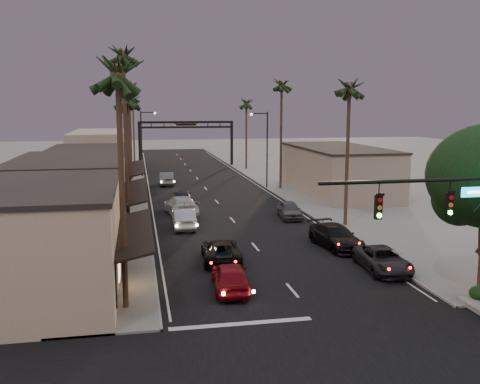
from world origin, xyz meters
name	(u,v)px	position (x,y,z in m)	size (l,w,h in m)	color
ground	(213,197)	(0.00, 40.00, 0.00)	(200.00, 200.00, 0.00)	slate
road	(207,190)	(0.00, 45.00, 0.00)	(14.00, 120.00, 0.02)	black
sidewalk_left	(125,183)	(-9.50, 52.00, 0.06)	(5.00, 92.00, 0.12)	slate
sidewalk_right	(271,179)	(9.50, 52.00, 0.06)	(5.00, 92.00, 0.12)	slate
storefront_near	(38,242)	(-13.00, 12.00, 2.75)	(8.00, 12.00, 5.50)	tan
storefront_mid	(70,197)	(-13.00, 26.00, 2.75)	(8.00, 14.00, 5.50)	gray
storefront_far	(88,174)	(-13.00, 42.00, 2.50)	(8.00, 16.00, 5.00)	tan
storefront_dist	(101,152)	(-13.00, 65.00, 3.00)	(8.00, 20.00, 6.00)	gray
building_right	(337,171)	(14.00, 40.00, 2.50)	(8.00, 18.00, 5.00)	gray
traffic_signal	(463,215)	(5.69, 4.00, 5.08)	(8.51, 0.22, 7.80)	black
arch	(186,132)	(0.00, 70.00, 5.53)	(15.20, 0.40, 7.27)	black
streetlight_right	(265,143)	(6.92, 45.00, 5.33)	(2.13, 0.30, 9.00)	black
streetlight_left	(144,138)	(-6.92, 58.00, 5.33)	(2.13, 0.30, 9.00)	black
palm_la	(117,65)	(-8.60, 9.00, 11.44)	(3.20, 3.20, 13.20)	#38281C
palm_lb	(123,50)	(-8.60, 22.00, 13.39)	(3.20, 3.20, 15.20)	#38281C
palm_lc	(127,97)	(-8.60, 36.00, 10.47)	(3.20, 3.20, 12.20)	#38281C
palm_ld	(129,84)	(-8.60, 55.00, 12.42)	(3.20, 3.20, 14.20)	#38281C
palm_ra	(350,83)	(8.60, 24.00, 11.44)	(3.20, 3.20, 13.20)	#38281C
palm_rb	(282,81)	(8.60, 44.00, 12.42)	(3.20, 3.20, 14.20)	#38281C
palm_rc	(246,100)	(8.60, 64.00, 10.47)	(3.20, 3.20, 12.20)	#38281C
palm_far	(133,95)	(-8.30, 78.00, 11.44)	(3.20, 3.20, 13.20)	#38281C
oncoming_red	(230,277)	(-3.22, 10.61, 0.77)	(1.82, 4.51, 1.54)	maroon
oncoming_pickup	(221,250)	(-2.87, 16.11, 0.69)	(2.28, 4.95, 1.38)	black
oncoming_silver	(184,218)	(-4.33, 25.76, 0.80)	(1.69, 4.85, 1.60)	#ADAEB2
oncoming_white	(181,205)	(-4.14, 31.26, 0.84)	(2.37, 5.82, 1.69)	#B5B5B5
oncoming_dgrey	(182,196)	(-3.52, 36.76, 0.73)	(1.73, 4.31, 1.47)	black
oncoming_grey_far	(167,179)	(-4.36, 49.79, 0.79)	(1.68, 4.82, 1.59)	#57585D
curbside_near	(383,260)	(6.20, 12.26, 0.69)	(2.29, 4.98, 1.38)	black
curbside_black	(336,237)	(5.39, 17.76, 0.78)	(2.19, 5.39, 1.56)	black
curbside_grey	(289,210)	(5.01, 27.85, 0.73)	(1.74, 4.31, 1.47)	#454449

